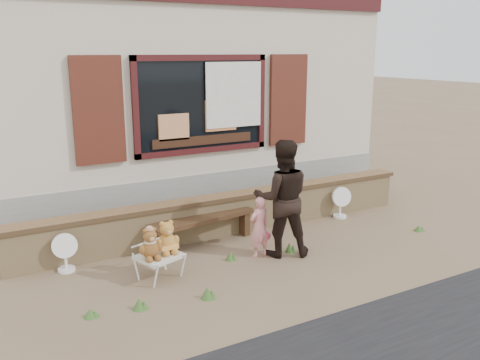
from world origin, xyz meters
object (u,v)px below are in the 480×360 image
bench (203,224)px  child (259,227)px  folding_chair (159,257)px  teddy_bear_right (167,236)px  teddy_bear_left (150,243)px  adult (282,198)px

bench → child: 1.01m
folding_chair → teddy_bear_right: (0.13, 0.04, 0.26)m
bench → teddy_bear_left: bearing=-151.1°
teddy_bear_right → adult: size_ratio=0.26×
bench → folding_chair: bench is taller
child → adult: bearing=158.7°
child → teddy_bear_left: bearing=-6.3°
bench → teddy_bear_left: 1.49m
bench → child: child is taller
folding_chair → teddy_bear_left: (-0.13, -0.04, 0.25)m
teddy_bear_left → adult: adult is taller
teddy_bear_left → child: child is taller
folding_chair → adult: 1.97m
bench → adult: bearing=-56.4°
folding_chair → adult: (1.89, -0.08, 0.57)m
teddy_bear_right → child: bearing=-20.1°
bench → adult: size_ratio=1.04×
folding_chair → child: 1.56m
teddy_bear_left → bench: bearing=19.3°
teddy_bear_left → child: 1.69m
teddy_bear_left → teddy_bear_right: 0.28m
bench → adult: 1.38m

